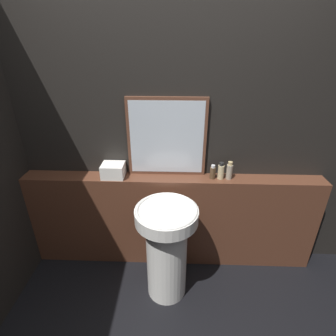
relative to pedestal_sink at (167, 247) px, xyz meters
name	(u,v)px	position (x,y,z in m)	size (l,w,h in m)	color
wall_back	(173,134)	(0.04, 0.50, 0.76)	(8.00, 0.06, 2.50)	black
vanity_counter	(172,220)	(0.04, 0.38, -0.03)	(2.59, 0.18, 0.91)	#512D1E
pedestal_sink	(167,247)	(0.00, 0.00, 0.00)	(0.48, 0.48, 0.86)	silver
mirror	(167,138)	(-0.02, 0.45, 0.75)	(0.65, 0.03, 0.66)	#563323
towel_stack	(113,170)	(-0.47, 0.38, 0.48)	(0.19, 0.16, 0.12)	silver
shampoo_bottle	(213,172)	(0.37, 0.38, 0.48)	(0.05, 0.05, 0.12)	#4C3823
conditioner_bottle	(221,171)	(0.44, 0.38, 0.49)	(0.05, 0.05, 0.15)	#C6B284
lotion_bottle	(229,171)	(0.51, 0.38, 0.49)	(0.05, 0.05, 0.16)	gray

